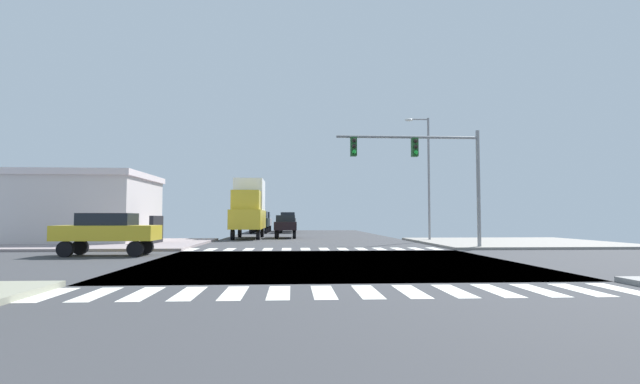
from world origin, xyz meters
name	(u,v)px	position (x,y,z in m)	size (l,w,h in m)	color
ground	(330,263)	(0.00, 0.00, -0.03)	(90.00, 90.00, 0.05)	#393A3E
sidewalk_corner_ne	(514,242)	(13.00, 12.00, 0.07)	(12.00, 12.00, 0.14)	gray
sidewalk_corner_nw	(105,244)	(-13.00, 12.00, 0.07)	(12.00, 12.00, 0.14)	gray
crosswalk_near	(345,292)	(-0.25, -7.30, 0.00)	(13.50, 2.00, 0.01)	white
crosswalk_far	(315,249)	(-0.25, 7.30, 0.00)	(13.50, 2.00, 0.01)	white
traffic_signal_mast	(423,160)	(5.55, 6.86, 4.79)	(7.82, 0.55, 6.42)	gray
street_lamp	(426,168)	(8.02, 14.89, 5.21)	(1.78, 0.32, 8.82)	gray
bank_building	(27,208)	(-19.11, 14.48, 2.33)	(17.41, 8.07, 4.64)	beige
suv_nearside_1	(259,220)	(-5.00, 33.20, 1.39)	(1.96, 4.60, 2.34)	black
sedan_farside_1	(287,223)	(-2.00, 34.46, 1.12)	(1.80, 4.30, 1.88)	black
sedan_crossing_2	(107,230)	(-9.65, 3.50, 1.12)	(4.30, 1.80, 1.88)	black
box_truck_leading_1	(249,207)	(-5.00, 20.79, 2.56)	(2.40, 7.20, 4.85)	black
sedan_middle_5	(286,224)	(-2.00, 21.34, 1.12)	(1.80, 4.30, 1.88)	black
suv_outer_2	(288,220)	(-2.00, 40.60, 1.39)	(1.96, 4.60, 2.34)	black
pickup_inner_1	(263,221)	(-5.00, 38.83, 1.29)	(2.00, 5.10, 2.35)	black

